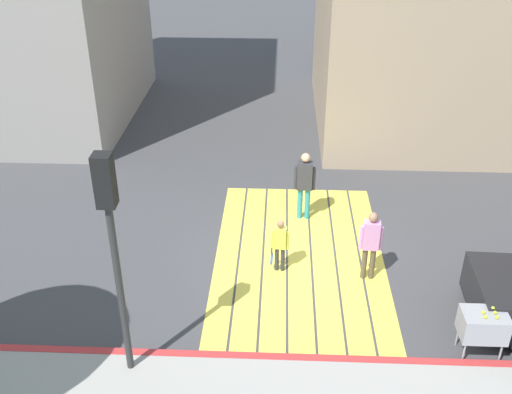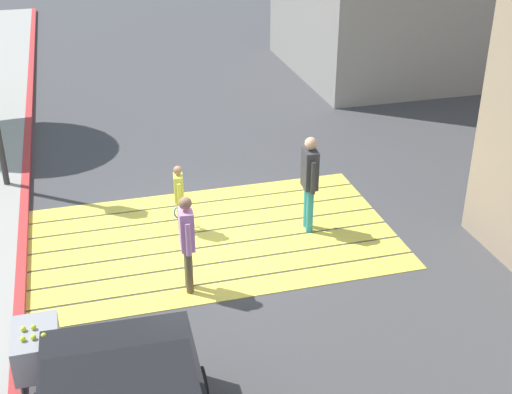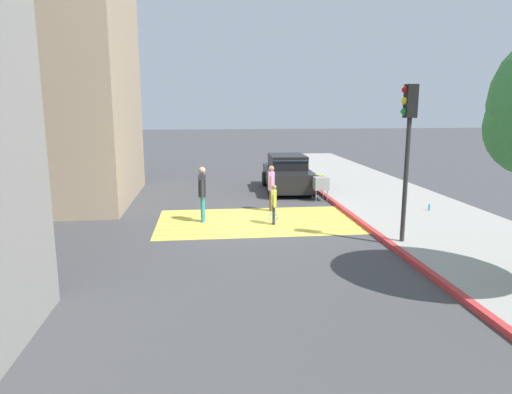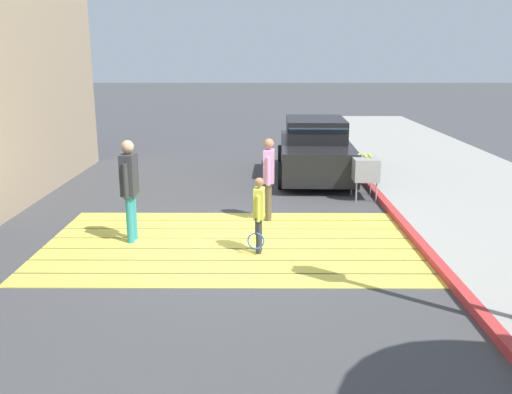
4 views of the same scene
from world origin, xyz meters
The scene contains 8 objects.
ground_plane centered at (0.00, 0.00, 0.00)m, with size 120.00×120.00×0.00m, color #424244.
crosswalk_stripes centered at (0.00, 0.00, 0.01)m, with size 6.40×3.80×0.01m.
curb_painted centered at (-3.25, 0.00, 0.07)m, with size 0.16×40.00×0.13m, color #BC3333.
traffic_light_corner centered at (-3.58, 3.03, 3.04)m, with size 0.39×0.28×4.24m.
tennis_ball_cart centered at (-2.90, -3.19, 0.70)m, with size 0.56×0.80×1.02m.
pedestrian_adult_lead centered at (1.73, -0.13, 1.05)m, with size 0.25×0.52×1.80m.
pedestrian_adult_trailing centered at (-0.69, -1.44, 0.95)m, with size 0.23×0.48×1.64m.
pedestrian_child_with_racket centered at (-0.49, 0.45, 0.72)m, with size 0.29×0.40×1.28m.
Camera 1 is at (-11.14, 0.48, 7.88)m, focal length 41.82 mm.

